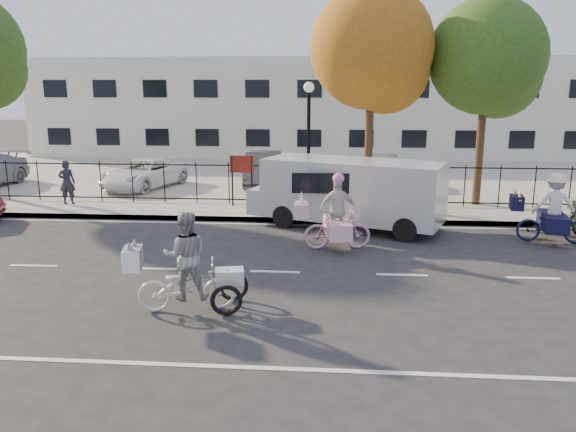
# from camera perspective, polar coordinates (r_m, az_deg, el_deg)

# --- Properties ---
(ground) EXTENTS (120.00, 120.00, 0.00)m
(ground) POSITION_cam_1_polar(r_m,az_deg,el_deg) (13.47, -1.33, -5.70)
(ground) COLOR #333334
(road_markings) EXTENTS (60.00, 9.52, 0.01)m
(road_markings) POSITION_cam_1_polar(r_m,az_deg,el_deg) (13.47, -1.33, -5.68)
(road_markings) COLOR silver
(road_markings) RESTS_ON ground
(curb) EXTENTS (60.00, 0.10, 0.15)m
(curb) POSITION_cam_1_polar(r_m,az_deg,el_deg) (18.29, 0.25, -0.41)
(curb) COLOR #A8A399
(curb) RESTS_ON ground
(sidewalk) EXTENTS (60.00, 2.20, 0.15)m
(sidewalk) POSITION_cam_1_polar(r_m,az_deg,el_deg) (19.31, 0.47, 0.31)
(sidewalk) COLOR #A8A399
(sidewalk) RESTS_ON ground
(parking_lot) EXTENTS (60.00, 15.60, 0.15)m
(parking_lot) POSITION_cam_1_polar(r_m,az_deg,el_deg) (28.05, 1.73, 4.30)
(parking_lot) COLOR #A8A399
(parking_lot) RESTS_ON ground
(iron_fence) EXTENTS (58.00, 0.06, 1.50)m
(iron_fence) POSITION_cam_1_polar(r_m,az_deg,el_deg) (20.23, 0.69, 3.28)
(iron_fence) COLOR black
(iron_fence) RESTS_ON sidewalk
(building) EXTENTS (34.00, 10.00, 6.00)m
(building) POSITION_cam_1_polar(r_m,az_deg,el_deg) (37.74, 2.50, 11.00)
(building) COLOR silver
(building) RESTS_ON ground
(lamppost) EXTENTS (0.36, 0.36, 4.33)m
(lamppost) POSITION_cam_1_polar(r_m,az_deg,el_deg) (19.55, 2.12, 9.46)
(lamppost) COLOR black
(lamppost) RESTS_ON sidewalk
(street_sign) EXTENTS (0.85, 0.06, 1.80)m
(street_sign) POSITION_cam_1_polar(r_m,az_deg,el_deg) (19.96, -4.70, 4.60)
(street_sign) COLOR black
(street_sign) RESTS_ON sidewalk
(zebra_trike) EXTENTS (2.34, 1.22, 2.00)m
(zebra_trike) POSITION_cam_1_polar(r_m,az_deg,el_deg) (11.18, -10.25, -5.72)
(zebra_trike) COLOR silver
(zebra_trike) RESTS_ON ground
(unicorn_bike) EXTENTS (2.11, 1.49, 2.10)m
(unicorn_bike) POSITION_cam_1_polar(r_m,az_deg,el_deg) (15.18, 4.92, -0.54)
(unicorn_bike) COLOR #D4A1B6
(unicorn_bike) RESTS_ON ground
(bull_bike) EXTENTS (2.20, 1.53, 2.00)m
(bull_bike) POSITION_cam_1_polar(r_m,az_deg,el_deg) (17.44, 25.27, 0.10)
(bull_bike) COLOR #101436
(bull_bike) RESTS_ON ground
(white_van) EXTENTS (6.48, 3.86, 2.12)m
(white_van) POSITION_cam_1_polar(r_m,az_deg,el_deg) (17.49, 6.21, 2.57)
(white_van) COLOR silver
(white_van) RESTS_ON ground
(pedestrian) EXTENTS (0.62, 0.45, 1.59)m
(pedestrian) POSITION_cam_1_polar(r_m,az_deg,el_deg) (21.80, -21.54, 3.20)
(pedestrian) COLOR black
(pedestrian) RESTS_ON sidewalk
(lot_car_b) EXTENTS (3.20, 4.74, 1.21)m
(lot_car_b) POSITION_cam_1_polar(r_m,az_deg,el_deg) (24.40, -14.43, 4.20)
(lot_car_b) COLOR white
(lot_car_b) RESTS_ON parking_lot
(lot_car_c) EXTENTS (1.88, 4.47, 1.44)m
(lot_car_c) POSITION_cam_1_polar(r_m,az_deg,el_deg) (24.31, -2.54, 4.84)
(lot_car_c) COLOR #43464A
(lot_car_c) RESTS_ON parking_lot
(lot_car_d) EXTENTS (2.03, 4.32, 1.43)m
(lot_car_d) POSITION_cam_1_polar(r_m,az_deg,el_deg) (24.39, 9.71, 4.68)
(lot_car_d) COLOR #A5A7AD
(lot_car_d) RESTS_ON parking_lot
(tree_mid) EXTENTS (4.21, 4.21, 7.72)m
(tree_mid) POSITION_cam_1_polar(r_m,az_deg,el_deg) (20.13, 8.90, 15.96)
(tree_mid) COLOR #442D1D
(tree_mid) RESTS_ON ground
(tree_east) EXTENTS (4.01, 4.01, 7.34)m
(tree_east) POSITION_cam_1_polar(r_m,az_deg,el_deg) (21.24, 19.84, 14.48)
(tree_east) COLOR #442D1D
(tree_east) RESTS_ON ground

